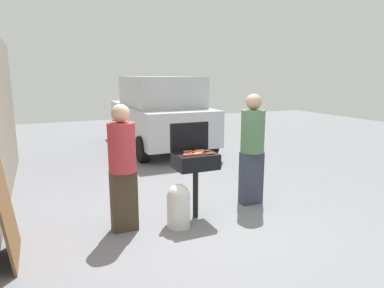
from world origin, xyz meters
TOP-DOWN VIEW (x-y plane):
  - ground_plane at (0.00, 0.00)m, footprint 24.00×24.00m
  - bbq_grill at (0.01, 0.16)m, footprint 0.60×0.44m
  - grill_lid_open at (0.01, 0.38)m, footprint 0.60×0.05m
  - hot_dog_0 at (-0.16, 0.06)m, footprint 0.13×0.03m
  - hot_dog_1 at (-0.12, 0.14)m, footprint 0.13×0.03m
  - hot_dog_2 at (0.06, 0.14)m, footprint 0.13×0.03m
  - hot_dog_3 at (0.12, 0.27)m, footprint 0.13×0.04m
  - hot_dog_4 at (0.17, 0.02)m, footprint 0.13×0.03m
  - hot_dog_5 at (0.13, 0.24)m, footprint 0.13×0.04m
  - hot_dog_6 at (0.18, 0.20)m, footprint 0.13×0.04m
  - hot_dog_7 at (-0.00, 0.05)m, footprint 0.13×0.03m
  - hot_dog_8 at (-0.03, 0.08)m, footprint 0.13×0.04m
  - hot_dog_9 at (0.03, 0.21)m, footprint 0.13×0.03m
  - hot_dog_10 at (0.04, 0.11)m, footprint 0.13×0.04m
  - hot_dog_11 at (-0.06, 0.28)m, footprint 0.13×0.04m
  - propane_tank at (-0.34, -0.06)m, footprint 0.32×0.32m
  - person_left at (-1.04, 0.15)m, footprint 0.36×0.36m
  - person_right at (1.08, 0.31)m, footprint 0.37×0.37m
  - parked_minivan at (1.13, 5.12)m, footprint 2.07×4.42m
  - leaning_board at (-2.42, -0.07)m, footprint 0.17×0.90m

SIDE VIEW (x-z plane):
  - ground_plane at x=0.00m, z-range 0.00..0.00m
  - propane_tank at x=-0.34m, z-range 0.01..0.63m
  - leaning_board at x=-2.42m, z-range 0.00..1.22m
  - bbq_grill at x=0.01m, z-range 0.34..1.30m
  - person_left at x=-1.04m, z-range 0.07..1.79m
  - person_right at x=1.08m, z-range 0.08..1.86m
  - hot_dog_0 at x=-0.16m, z-range 0.97..0.99m
  - hot_dog_1 at x=-0.12m, z-range 0.97..0.99m
  - hot_dog_2 at x=0.06m, z-range 0.97..0.99m
  - hot_dog_3 at x=0.12m, z-range 0.97..0.99m
  - hot_dog_4 at x=0.17m, z-range 0.97..0.99m
  - hot_dog_5 at x=0.13m, z-range 0.97..0.99m
  - hot_dog_6 at x=0.18m, z-range 0.97..0.99m
  - hot_dog_7 at x=0.00m, z-range 0.97..0.99m
  - hot_dog_8 at x=-0.03m, z-range 0.97..0.99m
  - hot_dog_9 at x=0.03m, z-range 0.97..0.99m
  - hot_dog_10 at x=0.04m, z-range 0.97..0.99m
  - hot_dog_11 at x=-0.06m, z-range 0.97..0.99m
  - parked_minivan at x=1.13m, z-range 0.02..2.04m
  - grill_lid_open at x=0.01m, z-range 0.97..1.39m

